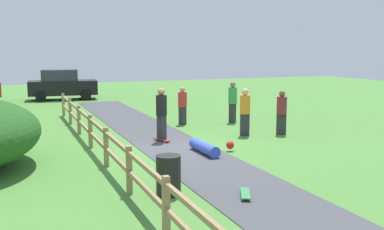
# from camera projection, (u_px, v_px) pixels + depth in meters

# --- Properties ---
(ground_plane) EXTENTS (60.00, 60.00, 0.00)m
(ground_plane) POSITION_uv_depth(u_px,v_px,m) (178.00, 149.00, 14.76)
(ground_plane) COLOR #4C8438
(asphalt_path) EXTENTS (2.40, 28.00, 0.02)m
(asphalt_path) POSITION_uv_depth(u_px,v_px,m) (178.00, 149.00, 14.76)
(asphalt_path) COLOR #47474C
(asphalt_path) RESTS_ON ground_plane
(wooden_fence) EXTENTS (0.12, 18.12, 1.10)m
(wooden_fence) POSITION_uv_depth(u_px,v_px,m) (97.00, 135.00, 13.69)
(wooden_fence) COLOR #997A51
(wooden_fence) RESTS_ON ground_plane
(trash_bin) EXTENTS (0.56, 0.56, 0.90)m
(trash_bin) POSITION_uv_depth(u_px,v_px,m) (168.00, 175.00, 10.13)
(trash_bin) COLOR black
(trash_bin) RESTS_ON ground_plane
(skater_riding) EXTENTS (0.47, 0.82, 1.88)m
(skater_riding) POSITION_uv_depth(u_px,v_px,m) (161.00, 112.00, 15.76)
(skater_riding) COLOR #B23326
(skater_riding) RESTS_ON asphalt_path
(skater_fallen) EXTENTS (1.23, 1.58, 0.36)m
(skater_fallen) POSITION_uv_depth(u_px,v_px,m) (206.00, 147.00, 14.11)
(skater_fallen) COLOR blue
(skater_fallen) RESTS_ON asphalt_path
(skateboard_loose) EXTENTS (0.53, 0.81, 0.08)m
(skateboard_loose) POSITION_uv_depth(u_px,v_px,m) (245.00, 193.00, 10.00)
(skateboard_loose) COLOR #338C4C
(skateboard_loose) RESTS_ON asphalt_path
(bystander_orange) EXTENTS (0.46, 0.46, 1.79)m
(bystander_orange) POSITION_uv_depth(u_px,v_px,m) (245.00, 110.00, 16.88)
(bystander_orange) COLOR #2D2D33
(bystander_orange) RESTS_ON ground_plane
(bystander_maroon) EXTENTS (0.43, 0.43, 1.68)m
(bystander_maroon) POSITION_uv_depth(u_px,v_px,m) (282.00, 110.00, 17.14)
(bystander_maroon) COLOR #2D2D33
(bystander_maroon) RESTS_ON ground_plane
(bystander_red) EXTENTS (0.53, 0.53, 1.63)m
(bystander_red) POSITION_uv_depth(u_px,v_px,m) (182.00, 104.00, 19.40)
(bystander_red) COLOR #2D2D33
(bystander_red) RESTS_ON ground_plane
(bystander_green) EXTENTS (0.53, 0.53, 1.82)m
(bystander_green) POSITION_uv_depth(u_px,v_px,m) (233.00, 100.00, 19.90)
(bystander_green) COLOR #2D2D33
(bystander_green) RESTS_ON ground_plane
(parked_car_black) EXTENTS (4.33, 2.28, 1.92)m
(parked_car_black) POSITION_uv_depth(u_px,v_px,m) (62.00, 85.00, 28.78)
(parked_car_black) COLOR black
(parked_car_black) RESTS_ON ground_plane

